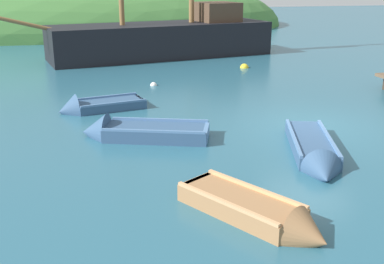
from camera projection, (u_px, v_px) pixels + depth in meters
name	position (u px, v px, depth m)	size (l,w,h in m)	color
ground_plane	(310.00, 127.00, 14.42)	(120.00, 120.00, 0.00)	#285B70
shore_hill	(45.00, 28.00, 42.94)	(45.20, 23.73, 11.16)	#477F3D
sailing_ship	(164.00, 44.00, 27.08)	(15.43, 5.88, 12.38)	black
rowboat_near_dock	(95.00, 108.00, 16.16)	(3.10, 1.71, 1.10)	#335175
rowboat_outer_left	(314.00, 154.00, 11.90)	(2.12, 3.96, 0.96)	#335175
rowboat_portside	(136.00, 133.00, 13.37)	(3.81, 2.29, 1.13)	#335175
rowboat_far	(259.00, 215.00, 8.77)	(2.46, 3.17, 0.93)	#9E7047
buoy_white	(154.00, 85.00, 19.94)	(0.29, 0.29, 0.29)	white
buoy_yellow	(244.00, 68.00, 23.87)	(0.44, 0.44, 0.44)	yellow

